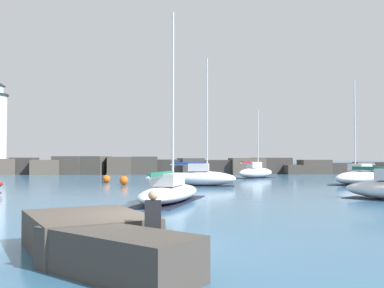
{
  "coord_description": "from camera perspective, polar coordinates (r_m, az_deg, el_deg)",
  "views": [
    {
      "loc": [
        0.52,
        -11.4,
        2.4
      ],
      "look_at": [
        1.86,
        22.47,
        3.45
      ],
      "focal_mm": 40.0,
      "sensor_mm": 36.0,
      "label": 1
    }
  ],
  "objects": [
    {
      "name": "sailboat_moored_3",
      "position": [
        35.81,
        1.31,
        -4.44
      ],
      "size": [
        5.87,
        2.75,
        10.72
      ],
      "color": "white",
      "rests_on": "ground"
    },
    {
      "name": "mooring_buoy_orange_near",
      "position": [
        41.39,
        -11.34,
        -4.57
      ],
      "size": [
        0.72,
        0.72,
        0.92
      ],
      "color": "#EA5914",
      "rests_on": "ground"
    },
    {
      "name": "mooring_buoy_far_side",
      "position": [
        37.8,
        -9.08,
        -4.81
      ],
      "size": [
        0.77,
        0.77,
        0.97
      ],
      "color": "#EA5914",
      "rests_on": "ground"
    },
    {
      "name": "breakwater_jetty",
      "position": [
        61.47,
        -3.02,
        -3.0
      ],
      "size": [
        60.83,
        6.57,
        2.55
      ],
      "color": "#383330",
      "rests_on": "ground"
    },
    {
      "name": "foreground_rocks",
      "position": [
        11.64,
        -21.13,
        -11.38
      ],
      "size": [
        11.29,
        7.12,
        0.93
      ],
      "color": "#423D38",
      "rests_on": "ground"
    },
    {
      "name": "open_sea_beyond",
      "position": [
        121.51,
        -2.51,
        -2.91
      ],
      "size": [
        400.0,
        116.0,
        0.01
      ],
      "color": "#235175",
      "rests_on": "ground"
    },
    {
      "name": "sailboat_moored_0",
      "position": [
        40.68,
        21.31,
        -4.07
      ],
      "size": [
        6.65,
        6.03,
        9.19
      ],
      "color": "white",
      "rests_on": "ground"
    },
    {
      "name": "sailboat_moored_1",
      "position": [
        23.16,
        -3.02,
        -6.31
      ],
      "size": [
        4.4,
        8.12,
        10.52
      ],
      "color": "white",
      "rests_on": "ground"
    },
    {
      "name": "ground_plane",
      "position": [
        11.66,
        -4.9,
        -13.64
      ],
      "size": [
        600.0,
        600.0,
        0.0
      ],
      "primitive_type": "plane",
      "color": "#336084"
    },
    {
      "name": "sailboat_moored_2",
      "position": [
        49.76,
        8.49,
        -3.71
      ],
      "size": [
        5.33,
        4.74,
        7.91
      ],
      "color": "silver",
      "rests_on": "ground"
    },
    {
      "name": "person_on_rocks",
      "position": [
        9.68,
        -5.22,
        -10.52
      ],
      "size": [
        0.36,
        0.22,
        1.66
      ],
      "color": "#282833",
      "rests_on": "ground"
    }
  ]
}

